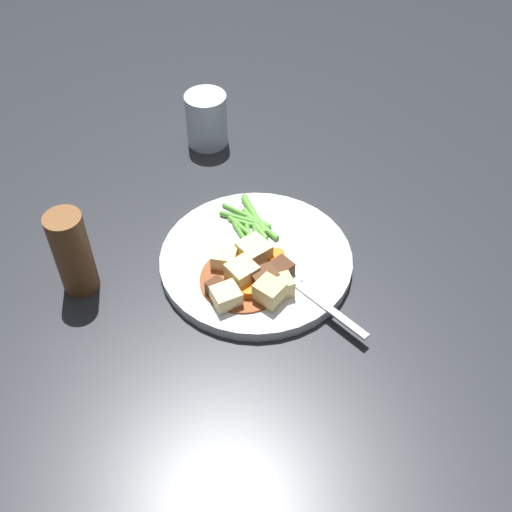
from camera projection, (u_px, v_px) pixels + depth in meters
name	position (u px, v px, depth m)	size (l,w,h in m)	color
ground_plane	(256.00, 264.00, 0.84)	(3.00, 3.00, 0.00)	#26282D
dinner_plate	(256.00, 260.00, 0.84)	(0.26, 0.26, 0.02)	white
stew_sauce	(245.00, 280.00, 0.80)	(0.11, 0.11, 0.00)	brown
carrot_slice_0	(274.00, 260.00, 0.82)	(0.03, 0.03, 0.01)	orange
carrot_slice_1	(249.00, 287.00, 0.78)	(0.03, 0.03, 0.01)	orange
carrot_slice_2	(244.00, 266.00, 0.81)	(0.03, 0.03, 0.01)	orange
carrot_slice_3	(237.00, 290.00, 0.78)	(0.03, 0.03, 0.01)	orange
potato_chunk_0	(269.00, 292.00, 0.77)	(0.03, 0.03, 0.03)	#E5CC7A
potato_chunk_1	(226.00, 297.00, 0.77)	(0.03, 0.03, 0.02)	#EAD68C
potato_chunk_2	(224.00, 258.00, 0.81)	(0.03, 0.03, 0.02)	#EAD68C
potato_chunk_3	(256.00, 253.00, 0.81)	(0.04, 0.04, 0.03)	#EAD68C
potato_chunk_4	(282.00, 286.00, 0.78)	(0.02, 0.02, 0.03)	#E5CC7A
potato_chunk_5	(241.00, 274.00, 0.79)	(0.03, 0.03, 0.03)	#EAD68C
meat_chunk_0	(264.00, 279.00, 0.78)	(0.03, 0.03, 0.03)	#56331E
meat_chunk_1	(217.00, 289.00, 0.78)	(0.02, 0.02, 0.02)	#4C2B19
meat_chunk_2	(280.00, 270.00, 0.80)	(0.03, 0.03, 0.02)	#4C2B19
green_bean_0	(264.00, 238.00, 0.85)	(0.01, 0.01, 0.08)	#4C8E33
green_bean_1	(248.00, 231.00, 0.86)	(0.01, 0.01, 0.05)	#599E38
green_bean_2	(245.00, 220.00, 0.87)	(0.01, 0.01, 0.08)	#4C8E33
green_bean_3	(247.00, 223.00, 0.87)	(0.01, 0.01, 0.05)	#599E38
green_bean_4	(244.00, 238.00, 0.85)	(0.01, 0.01, 0.07)	#4C8E33
green_bean_5	(255.00, 224.00, 0.87)	(0.01, 0.01, 0.07)	#66AD42
green_bean_6	(254.00, 214.00, 0.88)	(0.01, 0.01, 0.08)	#599E38
green_bean_7	(246.00, 215.00, 0.88)	(0.01, 0.01, 0.08)	#599E38
green_bean_8	(255.00, 234.00, 0.85)	(0.01, 0.01, 0.08)	#4C8E33
green_bean_9	(242.00, 228.00, 0.86)	(0.01, 0.01, 0.06)	#599E38
green_bean_10	(251.00, 210.00, 0.89)	(0.01, 0.01, 0.05)	#599E38
green_bean_11	(265.00, 228.00, 0.86)	(0.01, 0.01, 0.05)	#599E38
fork	(309.00, 294.00, 0.78)	(0.09, 0.17, 0.00)	silver
water_glass	(207.00, 120.00, 1.00)	(0.07, 0.07, 0.09)	silver
pepper_mill	(73.00, 253.00, 0.77)	(0.05, 0.05, 0.12)	brown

